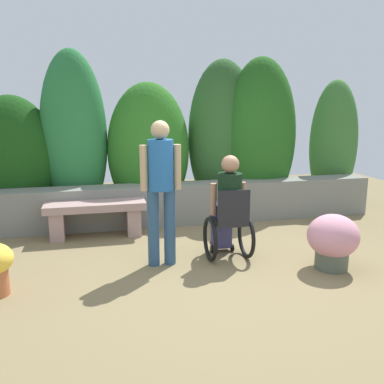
{
  "coord_description": "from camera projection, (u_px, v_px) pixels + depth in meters",
  "views": [
    {
      "loc": [
        -1.38,
        -4.59,
        1.93
      ],
      "look_at": [
        -0.21,
        0.39,
        0.85
      ],
      "focal_mm": 38.82,
      "sensor_mm": 36.0,
      "label": 1
    }
  ],
  "objects": [
    {
      "name": "ground_plane",
      "position": [
        216.0,
        265.0,
        5.08
      ],
      "size": [
        11.77,
        11.77,
        0.0
      ],
      "primitive_type": "plane",
      "color": "olive"
    },
    {
      "name": "stone_retaining_wall",
      "position": [
        183.0,
        203.0,
        6.86
      ],
      "size": [
        6.61,
        0.45,
        0.66
      ],
      "primitive_type": "cube",
      "color": "gray",
      "rests_on": "ground"
    },
    {
      "name": "hedge_backdrop",
      "position": [
        172.0,
        144.0,
        7.23
      ],
      "size": [
        6.98,
        1.19,
        2.81
      ],
      "color": "#174513",
      "rests_on": "ground"
    },
    {
      "name": "stone_bench",
      "position": [
        96.0,
        214.0,
        6.13
      ],
      "size": [
        1.46,
        0.45,
        0.52
      ],
      "rotation": [
        0.0,
        0.0,
        -0.01
      ],
      "color": "gray",
      "rests_on": "ground"
    },
    {
      "name": "person_in_wheelchair",
      "position": [
        228.0,
        211.0,
        5.21
      ],
      "size": [
        0.53,
        0.66,
        1.33
      ],
      "rotation": [
        0.0,
        0.0,
        -0.12
      ],
      "color": "black",
      "rests_on": "ground"
    },
    {
      "name": "person_standing_companion",
      "position": [
        161.0,
        183.0,
        4.91
      ],
      "size": [
        0.49,
        0.3,
        1.75
      ],
      "rotation": [
        0.0,
        0.0,
        -0.17
      ],
      "color": "#2E4F71",
      "rests_on": "ground"
    },
    {
      "name": "flower_pot_terracotta_by_wall",
      "position": [
        333.0,
        240.0,
        4.92
      ],
      "size": [
        0.61,
        0.61,
        0.66
      ],
      "color": "#535C4D",
      "rests_on": "ground"
    }
  ]
}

